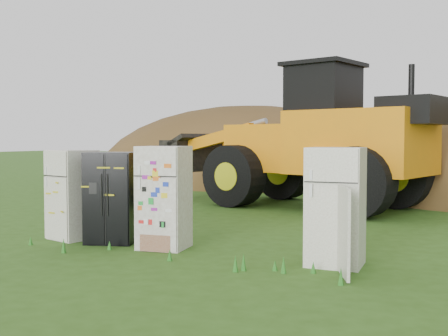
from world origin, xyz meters
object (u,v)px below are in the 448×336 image
Objects in this scene: fridge_open_door at (336,206)px; fridge_sticker at (164,197)px; fridge_leftmost at (73,195)px; wheel_loader at (292,136)px; fridge_black_side at (112,198)px.

fridge_sticker is at bearing 176.34° from fridge_open_door.
wheel_loader is at bearing 87.90° from fridge_leftmost.
wheel_loader reaches higher than fridge_open_door.
wheel_loader is (1.95, 6.86, 1.12)m from fridge_leftmost.
fridge_open_door is 7.60m from wheel_loader.
fridge_black_side is 7.04m from wheel_loader.
wheel_loader is (1.05, 6.86, 1.14)m from fridge_black_side.
fridge_black_side is (0.90, -0.00, -0.01)m from fridge_leftmost.
fridge_sticker is (1.13, -0.02, 0.06)m from fridge_black_side.
fridge_sticker is (2.03, -0.02, 0.04)m from fridge_leftmost.
fridge_sticker and fridge_open_door have the same top height.
fridge_leftmost is at bearing -92.59° from wheel_loader.
fridge_sticker is at bearing -19.85° from fridge_black_side.
fridge_open_door is at bearing -8.90° from fridge_sticker.
fridge_leftmost is 0.90m from fridge_black_side.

